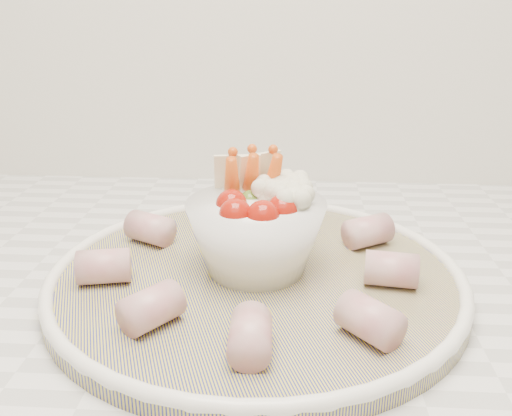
{
  "coord_description": "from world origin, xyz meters",
  "views": [
    {
      "loc": [
        0.02,
        0.97,
        1.17
      ],
      "look_at": [
        -0.01,
        1.44,
        1.0
      ],
      "focal_mm": 40.0,
      "sensor_mm": 36.0,
      "label": 1
    }
  ],
  "objects": [
    {
      "name": "veggie_bowl",
      "position": [
        -0.01,
        1.44,
        0.98
      ],
      "size": [
        0.12,
        0.13,
        0.11
      ],
      "color": "white",
      "rests_on": "serving_platter"
    },
    {
      "name": "cured_meat_rolls",
      "position": [
        -0.01,
        1.43,
        0.95
      ],
      "size": [
        0.3,
        0.3,
        0.03
      ],
      "color": "#B0505A",
      "rests_on": "serving_platter"
    },
    {
      "name": "serving_platter",
      "position": [
        -0.01,
        1.43,
        0.93
      ],
      "size": [
        0.48,
        0.48,
        0.02
      ],
      "color": "navy",
      "rests_on": "kitchen_counter"
    }
  ]
}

